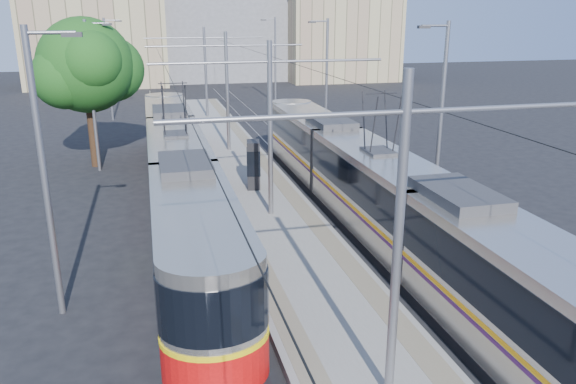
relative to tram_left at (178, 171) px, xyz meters
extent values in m
plane|color=black|center=(3.60, -10.49, -1.71)|extent=(160.00, 160.00, 0.00)
cube|color=gray|center=(3.60, 6.51, -1.56)|extent=(4.00, 50.00, 0.30)
cube|color=gray|center=(2.15, 6.51, -1.40)|extent=(0.70, 50.00, 0.01)
cube|color=gray|center=(5.05, 6.51, -1.40)|extent=(0.70, 50.00, 0.01)
cube|color=gray|center=(-0.72, 6.51, -1.69)|extent=(0.07, 70.00, 0.03)
cube|color=gray|center=(0.72, 6.51, -1.69)|extent=(0.07, 70.00, 0.03)
cube|color=gray|center=(6.48, 6.51, -1.69)|extent=(0.07, 70.00, 0.03)
cube|color=gray|center=(7.92, 6.51, -1.69)|extent=(0.07, 70.00, 0.03)
cube|color=black|center=(0.00, 0.00, -1.51)|extent=(2.30, 27.66, 0.40)
cube|color=#A5A097|center=(0.00, 0.00, 0.14)|extent=(2.40, 26.06, 2.90)
cube|color=black|center=(0.00, 0.00, 0.64)|extent=(2.43, 26.06, 1.30)
cube|color=#E0C00B|center=(0.00, 0.00, -0.26)|extent=(2.43, 26.06, 0.12)
cube|color=red|center=(0.00, 0.00, -0.76)|extent=(2.42, 26.06, 1.10)
cube|color=#2D2D30|center=(0.00, 0.00, 1.74)|extent=(1.68, 3.00, 0.30)
cube|color=black|center=(7.20, -5.03, -1.51)|extent=(2.30, 28.02, 0.40)
cube|color=#BAB4AA|center=(7.20, -5.03, 0.14)|extent=(2.40, 26.42, 2.90)
cube|color=black|center=(7.20, -5.03, 0.64)|extent=(2.43, 26.42, 1.30)
cube|color=#FF9F0D|center=(7.20, -5.03, -0.26)|extent=(2.43, 26.42, 0.12)
cube|color=#45164D|center=(7.20, -5.03, -0.41)|extent=(2.43, 26.42, 0.10)
cube|color=#2D2D30|center=(7.20, -5.03, 1.74)|extent=(1.68, 3.00, 0.30)
cylinder|color=gray|center=(3.60, -14.49, 2.09)|extent=(0.20, 0.20, 7.00)
cylinder|color=gray|center=(3.60, -14.49, 4.79)|extent=(9.20, 0.10, 0.10)
cylinder|color=gray|center=(3.60, -2.49, 2.09)|extent=(0.20, 0.20, 7.00)
cylinder|color=gray|center=(3.60, -2.49, 4.79)|extent=(9.20, 0.10, 0.10)
cylinder|color=gray|center=(3.60, 9.51, 2.09)|extent=(0.20, 0.20, 7.00)
cylinder|color=gray|center=(3.60, 9.51, 4.79)|extent=(9.20, 0.10, 0.10)
cylinder|color=gray|center=(3.60, 21.51, 2.09)|extent=(0.20, 0.20, 7.00)
cylinder|color=gray|center=(3.60, 21.51, 4.79)|extent=(9.20, 0.10, 0.10)
cylinder|color=black|center=(0.00, 6.51, 3.84)|extent=(0.02, 70.00, 0.02)
cylinder|color=black|center=(7.20, 6.51, 3.84)|extent=(0.02, 70.00, 0.02)
cylinder|color=gray|center=(-3.90, -8.49, 2.29)|extent=(0.18, 0.18, 8.00)
cube|color=#2D2D30|center=(-2.80, -8.49, 6.04)|extent=(0.50, 0.22, 0.12)
cylinder|color=gray|center=(-3.90, 7.51, 2.29)|extent=(0.18, 0.18, 8.00)
cube|color=#2D2D30|center=(-2.80, 7.51, 6.04)|extent=(0.50, 0.22, 0.12)
cylinder|color=gray|center=(-3.90, 23.51, 2.29)|extent=(0.18, 0.18, 8.00)
cube|color=#2D2D30|center=(-2.80, 23.51, 6.04)|extent=(0.50, 0.22, 0.12)
cylinder|color=gray|center=(11.10, -2.49, 2.29)|extent=(0.18, 0.18, 8.00)
cube|color=#2D2D30|center=(10.00, -2.49, 6.04)|extent=(0.50, 0.22, 0.12)
cylinder|color=gray|center=(11.10, 13.51, 2.29)|extent=(0.18, 0.18, 8.00)
cube|color=#2D2D30|center=(10.00, 13.51, 6.04)|extent=(0.50, 0.22, 0.12)
cylinder|color=gray|center=(11.10, 29.51, 2.29)|extent=(0.18, 0.18, 8.00)
cube|color=#2D2D30|center=(10.00, 29.51, 6.04)|extent=(0.50, 0.22, 0.12)
cube|color=black|center=(3.59, 1.29, -0.27)|extent=(0.76, 1.08, 2.28)
cube|color=black|center=(3.59, 1.29, -0.12)|extent=(0.80, 1.13, 1.19)
cylinder|color=#382314|center=(-4.17, 8.54, -0.01)|extent=(0.47, 0.47, 3.39)
sphere|color=#163F12|center=(-4.17, 8.54, 3.91)|extent=(5.09, 5.09, 5.09)
sphere|color=#163F12|center=(-2.89, 9.39, 3.59)|extent=(3.61, 3.61, 3.61)
cube|color=tan|center=(-6.40, 49.51, 5.06)|extent=(16.00, 12.00, 13.53)
cube|color=gray|center=(9.60, 53.51, 5.21)|extent=(18.00, 14.00, 13.85)
cube|color=tan|center=(23.60, 47.51, 4.38)|extent=(14.00, 10.00, 12.19)
camera|label=1|loc=(-1.08, -24.06, 6.52)|focal=35.00mm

